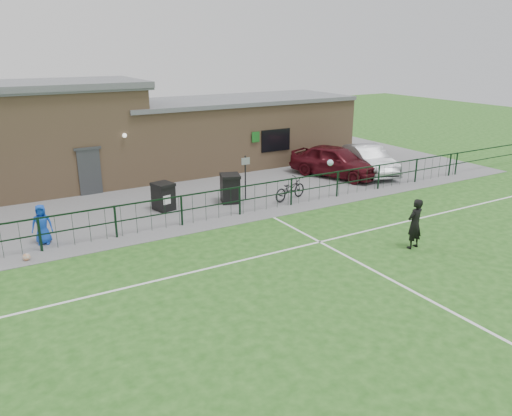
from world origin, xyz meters
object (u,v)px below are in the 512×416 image
car_maroon (335,161)px  spectator_child (42,224)px  wheelie_bin_left (163,197)px  car_silver (368,160)px  ball_ground (27,257)px  wheelie_bin_right (230,189)px  sign_post (245,178)px  bicycle_e (290,189)px

car_maroon → spectator_child: car_maroon is taller
car_maroon → wheelie_bin_left: bearing=162.8°
car_silver → ball_ground: car_silver is taller
wheelie_bin_left → car_maroon: (9.67, 0.77, 0.29)m
wheelie_bin_right → sign_post: size_ratio=0.58×
wheelie_bin_left → bicycle_e: (5.33, -1.46, -0.04)m
car_silver → bicycle_e: bearing=-148.8°
wheelie_bin_left → spectator_child: spectator_child is taller
car_silver → spectator_child: bearing=-159.0°
wheelie_bin_left → ball_ground: wheelie_bin_left is taller
wheelie_bin_left → spectator_child: bearing=-176.7°
bicycle_e → sign_post: bearing=47.5°
bicycle_e → car_silver: bearing=-87.7°
sign_post → bicycle_e: 2.03m
wheelie_bin_left → sign_post: (3.59, -0.54, 0.47)m
sign_post → car_silver: bearing=6.8°
sign_post → wheelie_bin_left: bearing=171.5°
car_silver → ball_ground: 17.46m
sign_post → wheelie_bin_right: bearing=173.8°
wheelie_bin_left → wheelie_bin_right: bearing=-22.6°
wheelie_bin_right → car_maroon: bearing=28.4°
car_maroon → car_silver: bearing=-32.4°
wheelie_bin_right → car_maroon: size_ratio=0.24×
sign_post → spectator_child: (-8.49, -0.94, -0.30)m
wheelie_bin_right → bicycle_e: size_ratio=0.62×
bicycle_e → spectator_child: (-10.22, -0.01, 0.21)m
sign_post → bicycle_e: size_ratio=1.08×
sign_post → bicycle_e: bearing=-28.1°
sign_post → car_maroon: bearing=12.2°
car_silver → car_maroon: bearing=-176.2°
car_maroon → ball_ground: size_ratio=19.75×
car_maroon → spectator_child: (-14.56, -2.25, -0.12)m
car_maroon → spectator_child: 14.74m
car_silver → sign_post: bearing=-158.7°
car_maroon → car_silver: size_ratio=1.07×
wheelie_bin_left → ball_ground: 6.23m
sign_post → car_silver: 8.04m
wheelie_bin_right → sign_post: 0.84m
car_maroon → bicycle_e: car_maroon is taller
spectator_child → ball_ground: size_ratio=5.76×
wheelie_bin_right → spectator_child: (-7.77, -1.01, 0.12)m
car_maroon → ball_ground: 15.67m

